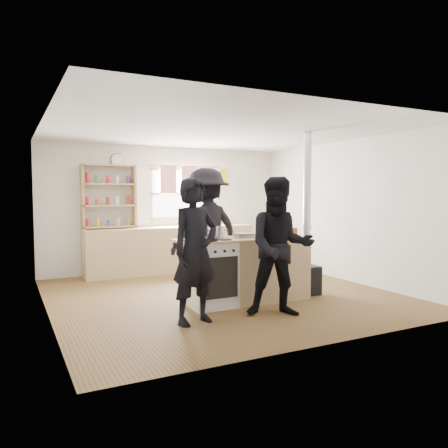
{
  "coord_description": "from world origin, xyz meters",
  "views": [
    {
      "loc": [
        -2.96,
        -5.95,
        1.56
      ],
      "look_at": [
        -0.01,
        -0.1,
        1.1
      ],
      "focal_mm": 35.0,
      "sensor_mm": 36.0,
      "label": 1
    }
  ],
  "objects": [
    {
      "name": "back_counter",
      "position": [
        0.0,
        2.22,
        0.45
      ],
      "size": [
        3.4,
        0.55,
        0.9
      ],
      "primitive_type": "cube",
      "color": "tan",
      "rests_on": "ground"
    },
    {
      "name": "person_near_left",
      "position": [
        -0.94,
        -1.19,
        0.87
      ],
      "size": [
        0.72,
        0.56,
        1.74
      ],
      "primitive_type": "imported",
      "rotation": [
        0.0,
        0.0,
        0.25
      ],
      "color": "black",
      "rests_on": "ground"
    },
    {
      "name": "shelving_unit",
      "position": [
        -1.2,
        2.34,
        1.51
      ],
      "size": [
        1.0,
        0.28,
        1.2
      ],
      "color": "tan",
      "rests_on": "back_counter"
    },
    {
      "name": "cooking_island",
      "position": [
        0.14,
        -0.55,
        0.47
      ],
      "size": [
        1.97,
        0.64,
        0.93
      ],
      "color": "white",
      "rests_on": "ground"
    },
    {
      "name": "person_far",
      "position": [
        -0.07,
        0.4,
        0.98
      ],
      "size": [
        1.4,
        0.99,
        1.96
      ],
      "primitive_type": "imported",
      "rotation": [
        0.0,
        0.0,
        3.36
      ],
      "color": "black",
      "rests_on": "ground"
    },
    {
      "name": "stockpot_stove",
      "position": [
        -0.31,
        -0.44,
        1.01
      ],
      "size": [
        0.24,
        0.24,
        0.19
      ],
      "color": "silver",
      "rests_on": "cooking_island"
    },
    {
      "name": "stockpot_counter",
      "position": [
        0.57,
        -0.49,
        1.02
      ],
      "size": [
        0.28,
        0.28,
        0.21
      ],
      "color": "#B4B4B6",
      "rests_on": "cooking_island"
    },
    {
      "name": "bread_board",
      "position": [
        0.81,
        -0.63,
        0.98
      ],
      "size": [
        0.3,
        0.22,
        0.12
      ],
      "color": "tan",
      "rests_on": "cooking_island"
    },
    {
      "name": "person_near_right",
      "position": [
        0.15,
        -1.37,
        0.89
      ],
      "size": [
        1.07,
        0.98,
        1.77
      ],
      "primitive_type": "imported",
      "rotation": [
        0.0,
        0.0,
        -0.46
      ],
      "color": "black",
      "rests_on": "ground"
    },
    {
      "name": "skillet_greens",
      "position": [
        -0.58,
        -0.7,
        0.96
      ],
      "size": [
        0.35,
        0.35,
        0.05
      ],
      "color": "black",
      "rests_on": "cooking_island"
    },
    {
      "name": "flue_heater",
      "position": [
        1.19,
        -0.56,
        0.66
      ],
      "size": [
        0.35,
        0.35,
        2.5
      ],
      "color": "black",
      "rests_on": "ground"
    },
    {
      "name": "roast_tray",
      "position": [
        0.13,
        -0.57,
        0.97
      ],
      "size": [
        0.39,
        0.27,
        0.07
      ],
      "color": "silver",
      "rests_on": "cooking_island"
    },
    {
      "name": "ground",
      "position": [
        0.0,
        0.0,
        -0.01
      ],
      "size": [
        5.0,
        5.0,
        0.01
      ],
      "primitive_type": "cube",
      "color": "brown",
      "rests_on": "ground"
    },
    {
      "name": "thermos",
      "position": [
        0.67,
        2.22,
        1.04
      ],
      "size": [
        0.1,
        0.1,
        0.27
      ],
      "primitive_type": "cylinder",
      "color": "silver",
      "rests_on": "back_counter"
    }
  ]
}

